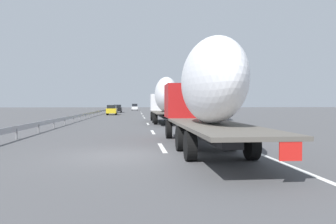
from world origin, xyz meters
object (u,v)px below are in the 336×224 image
(car_white_van, at_px, (135,107))
(car_black_suv, at_px, (118,109))
(truck_lead, at_px, (165,98))
(car_yellow_coupe, at_px, (112,110))
(truck_trailing, at_px, (205,91))
(road_sign, at_px, (171,103))

(car_white_van, xyz_separation_m, car_black_suv, (-24.17, 3.78, -0.08))
(truck_lead, relative_size, car_yellow_coupe, 3.10)
(truck_lead, height_order, car_white_van, truck_lead)
(car_white_van, height_order, car_yellow_coupe, car_white_van)
(truck_trailing, height_order, car_white_van, truck_trailing)
(truck_lead, bearing_deg, truck_trailing, -180.00)
(car_white_van, relative_size, road_sign, 1.37)
(car_yellow_coupe, relative_size, road_sign, 1.42)
(car_white_van, bearing_deg, car_yellow_coupe, 174.32)
(truck_lead, xyz_separation_m, road_sign, (23.41, -3.10, -0.54))
(car_yellow_coupe, bearing_deg, car_white_van, -5.68)
(car_black_suv, height_order, road_sign, road_sign)
(car_black_suv, bearing_deg, truck_trailing, -173.24)
(truck_trailing, xyz_separation_m, car_yellow_coupe, (44.57, 7.26, -1.64))
(truck_trailing, distance_m, car_yellow_coupe, 45.19)
(road_sign, bearing_deg, car_yellow_coupe, 79.65)
(truck_lead, xyz_separation_m, car_white_van, (64.82, 3.33, -1.60))
(road_sign, bearing_deg, car_black_suv, 30.61)
(truck_trailing, height_order, car_black_suv, truck_trailing)
(truck_trailing, distance_m, car_white_van, 84.17)
(truck_trailing, xyz_separation_m, car_black_suv, (59.92, 7.10, -1.64))
(truck_lead, height_order, truck_trailing, truck_lead)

